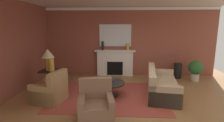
# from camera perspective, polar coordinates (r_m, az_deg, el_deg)

# --- Properties ---
(ground_plane) EXTENTS (9.37, 9.37, 0.00)m
(ground_plane) POSITION_cam_1_polar(r_m,az_deg,el_deg) (5.45, 5.40, -12.52)
(ground_plane) COLOR olive
(wall_fireplace) EXTENTS (7.81, 0.12, 3.03)m
(wall_fireplace) POSITION_cam_1_polar(r_m,az_deg,el_deg) (7.97, 4.88, 6.29)
(wall_fireplace) COLOR brown
(wall_fireplace) RESTS_ON ground_plane
(wall_window) EXTENTS (0.12, 6.37, 3.03)m
(wall_window) POSITION_cam_1_polar(r_m,az_deg,el_deg) (6.35, -29.67, 3.67)
(wall_window) COLOR brown
(wall_window) RESTS_ON ground_plane
(crown_moulding) EXTENTS (7.81, 0.08, 0.12)m
(crown_moulding) POSITION_cam_1_polar(r_m,az_deg,el_deg) (7.90, 5.07, 16.68)
(crown_moulding) COLOR white
(area_rug) EXTENTS (3.48, 2.66, 0.01)m
(area_rug) POSITION_cam_1_polar(r_m,az_deg,el_deg) (5.73, -0.98, -11.19)
(area_rug) COLOR #993D33
(area_rug) RESTS_ON ground_plane
(fireplace) EXTENTS (1.80, 0.35, 1.17)m
(fireplace) POSITION_cam_1_polar(r_m,az_deg,el_deg) (7.90, 0.99, -0.78)
(fireplace) COLOR white
(fireplace) RESTS_ON ground_plane
(mantel_mirror) EXTENTS (1.41, 0.04, 0.97)m
(mantel_mirror) POSITION_cam_1_polar(r_m,az_deg,el_deg) (7.86, 1.06, 8.35)
(mantel_mirror) COLOR silver
(sofa) EXTENTS (1.19, 2.21, 0.85)m
(sofa) POSITION_cam_1_polar(r_m,az_deg,el_deg) (5.95, 15.64, -7.76)
(sofa) COLOR tan
(sofa) RESTS_ON ground_plane
(armchair_near_window) EXTENTS (0.97, 0.97, 0.95)m
(armchair_near_window) POSITION_cam_1_polar(r_m,az_deg,el_deg) (5.50, -19.48, -9.48)
(armchair_near_window) COLOR #9E7A4C
(armchair_near_window) RESTS_ON ground_plane
(armchair_facing_fireplace) EXTENTS (0.93, 0.93, 0.95)m
(armchair_facing_fireplace) POSITION_cam_1_polar(r_m,az_deg,el_deg) (4.29, -5.24, -14.81)
(armchair_facing_fireplace) COLOR brown
(armchair_facing_fireplace) RESTS_ON ground_plane
(coffee_table) EXTENTS (1.00, 1.00, 0.45)m
(coffee_table) POSITION_cam_1_polar(r_m,az_deg,el_deg) (5.61, -0.99, -8.08)
(coffee_table) COLOR black
(coffee_table) RESTS_ON ground_plane
(side_table) EXTENTS (0.56, 0.56, 0.70)m
(side_table) POSITION_cam_1_polar(r_m,az_deg,el_deg) (6.50, -19.73, -5.45)
(side_table) COLOR black
(side_table) RESTS_ON ground_plane
(table_lamp) EXTENTS (0.44, 0.44, 0.75)m
(table_lamp) POSITION_cam_1_polar(r_m,az_deg,el_deg) (6.33, -20.22, 1.74)
(table_lamp) COLOR #B28E38
(table_lamp) RESTS_ON side_table
(vase_on_side_table) EXTENTS (0.19, 0.19, 0.45)m
(vase_on_side_table) POSITION_cam_1_polar(r_m,az_deg,el_deg) (6.21, -19.20, -1.17)
(vase_on_side_table) COLOR #B7892D
(vase_on_side_table) RESTS_ON side_table
(vase_tall_corner) EXTENTS (0.33, 0.33, 0.65)m
(vase_tall_corner) POSITION_cam_1_polar(r_m,az_deg,el_deg) (8.02, 20.63, -3.00)
(vase_tall_corner) COLOR black
(vase_tall_corner) RESTS_ON ground_plane
(vase_mantel_right) EXTENTS (0.15, 0.15, 0.28)m
(vase_mantel_right) POSITION_cam_1_polar(r_m,az_deg,el_deg) (7.73, 5.09, 4.59)
(vase_mantel_right) COLOR #B7892D
(vase_mantel_right) RESTS_ON fireplace
(vase_mantel_left) EXTENTS (0.10, 0.10, 0.38)m
(vase_mantel_left) POSITION_cam_1_polar(r_m,az_deg,el_deg) (7.77, -3.07, 5.02)
(vase_mantel_left) COLOR black
(vase_mantel_left) RESTS_ON fireplace
(book_red_cover) EXTENTS (0.24, 0.21, 0.06)m
(book_red_cover) POSITION_cam_1_polar(r_m,az_deg,el_deg) (5.65, -0.57, -6.40)
(book_red_cover) COLOR navy
(book_red_cover) RESTS_ON coffee_table
(book_art_folio) EXTENTS (0.28, 0.26, 0.04)m
(book_art_folio) POSITION_cam_1_polar(r_m,az_deg,el_deg) (5.70, -2.45, -5.75)
(book_art_folio) COLOR maroon
(book_art_folio) RESTS_ON coffee_table
(potted_plant) EXTENTS (0.56, 0.56, 0.83)m
(potted_plant) POSITION_cam_1_polar(r_m,az_deg,el_deg) (7.87, 25.60, -2.38)
(potted_plant) COLOR #BCB29E
(potted_plant) RESTS_ON ground_plane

